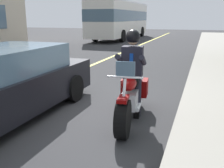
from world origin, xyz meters
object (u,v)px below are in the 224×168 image
at_px(bus_near, 121,18).
at_px(motorcycle_main, 131,97).
at_px(rider_main, 132,66).
at_px(car_dark, 1,84).

bearing_deg(bus_near, motorcycle_main, 18.34).
xyz_separation_m(rider_main, bus_near, (-18.62, -6.21, 0.84)).
bearing_deg(rider_main, car_dark, -68.44).
distance_m(motorcycle_main, rider_main, 0.61).
bearing_deg(rider_main, bus_near, -161.56).
bearing_deg(motorcycle_main, rider_main, -171.77).
height_order(motorcycle_main, rider_main, rider_main).
relative_size(bus_near, car_dark, 2.40).
bearing_deg(bus_near, rider_main, 18.44).
distance_m(bus_near, car_dark, 19.97).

